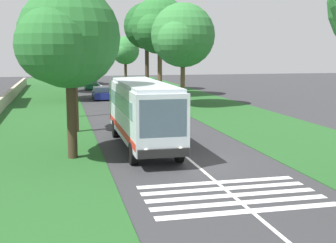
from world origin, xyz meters
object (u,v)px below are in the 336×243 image
trailing_car_3 (91,85)px  roadside_tree_left_3 (66,33)px  roadside_tree_right_1 (146,27)px  trailing_car_1 (101,94)px  trailing_car_2 (122,88)px  roadside_tree_left_4 (67,49)px  coach_bus (142,110)px  trailing_car_0 (147,101)px  roadside_tree_right_3 (125,51)px  utility_pole (72,65)px  trailing_minibus_0 (88,74)px  roadside_tree_left_2 (57,36)px  roadside_tree_right_2 (158,27)px  roadside_tree_right_0 (181,37)px  roadside_tree_left_0 (66,41)px  roadside_tree_left_1 (70,18)px

trailing_car_3 → roadside_tree_left_3: (-4.12, 3.32, 7.08)m
roadside_tree_right_1 → trailing_car_3: bearing=59.4°
trailing_car_1 → trailing_car_2: same height
roadside_tree_left_4 → roadside_tree_left_3: bearing=-0.6°
roadside_tree_left_3 → trailing_car_3: bearing=-38.9°
trailing_car_2 → coach_bus: bearing=174.4°
coach_bus → trailing_car_0: 18.27m
trailing_car_1 → roadside_tree_right_3: bearing=-12.5°
roadside_tree_right_1 → utility_pole: roadside_tree_right_1 is taller
trailing_car_0 → trailing_minibus_0: trailing_minibus_0 is taller
coach_bus → trailing_minibus_0: size_ratio=1.86×
roadside_tree_left_2 → roadside_tree_right_3: (10.85, -11.83, -2.28)m
roadside_tree_right_2 → coach_bus: bearing=166.2°
trailing_minibus_0 → trailing_car_0: bearing=-174.1°
trailing_car_2 → roadside_tree_right_0: roadside_tree_right_0 is taller
coach_bus → roadside_tree_left_3: bearing=5.4°
trailing_car_0 → roadside_tree_right_0: 7.00m
trailing_car_1 → roadside_tree_left_0: roadside_tree_left_0 is taller
trailing_car_3 → trailing_minibus_0: (11.53, -0.23, 0.88)m
trailing_car_3 → roadside_tree_right_3: (18.50, -7.40, 4.64)m
roadside_tree_right_3 → trailing_car_3: bearing=158.2°
roadside_tree_right_3 → utility_pole: 47.56m
trailing_car_1 → roadside_tree_left_3: roadside_tree_left_3 is taller
trailing_car_0 → utility_pole: utility_pole is taller
roadside_tree_left_4 → roadside_tree_right_2: bearing=-80.3°
trailing_minibus_0 → trailing_car_2: bearing=-169.9°
roadside_tree_left_1 → trailing_car_1: bearing=-9.9°
roadside_tree_left_0 → roadside_tree_left_2: roadside_tree_left_2 is taller
coach_bus → trailing_car_1: coach_bus is taller
trailing_car_2 → roadside_tree_right_2: 10.05m
trailing_car_0 → roadside_tree_right_0: roadside_tree_right_0 is taller
trailing_car_2 → utility_pole: (-21.09, 6.77, 3.60)m
trailing_car_1 → roadside_tree_left_3: bearing=18.9°
utility_pole → roadside_tree_left_4: bearing=0.7°
trailing_car_2 → roadside_tree_left_1: (-28.30, 7.00, 6.91)m
roadside_tree_left_0 → roadside_tree_left_1: roadside_tree_left_1 is taller
trailing_car_2 → roadside_tree_right_1: 9.03m
trailing_car_2 → trailing_minibus_0: 18.59m
trailing_car_1 → roadside_tree_left_1: 22.26m
trailing_car_2 → roadside_tree_left_2: bearing=28.8°
roadside_tree_left_2 → roadside_tree_right_1: roadside_tree_right_1 is taller
trailing_car_2 → roadside_tree_right_1: bearing=-55.2°
trailing_car_0 → roadside_tree_left_1: bearing=148.7°
trailing_car_0 → roadside_tree_right_3: size_ratio=0.54×
trailing_car_2 → roadside_tree_right_1: size_ratio=0.37×
roadside_tree_left_2 → roadside_tree_left_4: roadside_tree_left_2 is taller
roadside_tree_left_0 → roadside_tree_left_1: bearing=-3.3°
trailing_car_0 → trailing_minibus_0: size_ratio=0.72×
roadside_tree_right_2 → trailing_car_1: bearing=105.3°
trailing_car_2 → roadside_tree_left_4: roadside_tree_left_4 is taller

